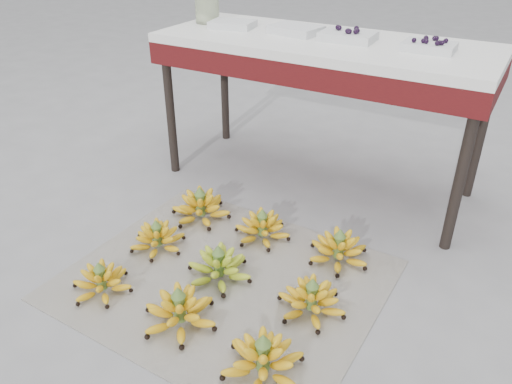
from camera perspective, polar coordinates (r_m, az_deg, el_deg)
The scene contains 17 objects.
ground at distance 2.12m, azimuth -3.71°, elevation -10.26°, with size 60.00×60.00×0.00m, color gray.
newspaper_mat at distance 2.13m, azimuth -3.63°, elevation -9.96°, with size 1.25×1.05×0.01m, color silver.
bunch_front_left at distance 2.13m, azimuth -17.24°, elevation -9.74°, with size 0.26×0.26×0.15m.
bunch_front_center at distance 1.92m, azimuth -8.71°, elevation -13.32°, with size 0.34×0.34×0.17m.
bunch_front_right at distance 1.74m, azimuth 0.80°, elevation -18.62°, with size 0.34×0.34×0.17m.
bunch_mid_left at distance 2.32m, azimuth -11.18°, elevation -5.21°, with size 0.32×0.32×0.15m.
bunch_mid_center at distance 2.10m, azimuth -4.26°, elevation -8.55°, with size 0.35×0.35×0.17m.
bunch_mid_right at distance 1.96m, azimuth 6.35°, elevation -12.18°, with size 0.34×0.34×0.16m.
bunch_back_left at distance 2.50m, azimuth -6.34°, elevation -1.75°, with size 0.32×0.32×0.18m.
bunch_back_center at distance 2.34m, azimuth 0.71°, elevation -4.13°, with size 0.30×0.30×0.16m.
bunch_back_right at distance 2.22m, azimuth 9.42°, elevation -6.52°, with size 0.35×0.35×0.17m.
vendor_table at distance 2.61m, azimuth 7.62°, elevation 15.01°, with size 1.67×0.67×0.80m.
tray_far_left at distance 2.82m, azimuth -2.70°, elevation 18.61°, with size 0.25×0.20×0.04m.
tray_left at distance 2.68m, azimuth 4.57°, elevation 18.02°, with size 0.28×0.22×0.04m.
tray_right at distance 2.56m, azimuth 10.48°, elevation 17.15°, with size 0.26×0.19×0.07m.
tray_far_right at distance 2.46m, azimuth 19.19°, elevation 15.47°, with size 0.23×0.17×0.06m.
glass_jar at distance 2.95m, azimuth -5.61°, elevation 20.29°, with size 0.13×0.13×0.17m, color beige.
Camera 1 is at (0.93, -1.34, 1.36)m, focal length 35.00 mm.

